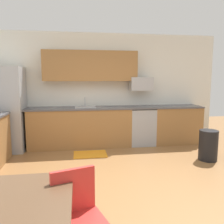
{
  "coord_description": "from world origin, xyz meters",
  "views": [
    {
      "loc": [
        -0.61,
        -3.14,
        1.59
      ],
      "look_at": [
        0.0,
        1.0,
        1.0
      ],
      "focal_mm": 37.18,
      "sensor_mm": 36.0,
      "label": 1
    }
  ],
  "objects_px": {
    "oven_range": "(141,126)",
    "microwave": "(141,84)",
    "trash_bin": "(208,145)",
    "chair_near_table": "(78,214)",
    "refrigerator": "(6,109)"
  },
  "relations": [
    {
      "from": "oven_range",
      "to": "microwave",
      "type": "relative_size",
      "value": 1.69
    },
    {
      "from": "trash_bin",
      "to": "chair_near_table",
      "type": "bearing_deg",
      "value": -137.53
    },
    {
      "from": "oven_range",
      "to": "microwave",
      "type": "distance_m",
      "value": 1.03
    },
    {
      "from": "refrigerator",
      "to": "trash_bin",
      "type": "distance_m",
      "value": 4.33
    },
    {
      "from": "refrigerator",
      "to": "trash_bin",
      "type": "height_order",
      "value": "refrigerator"
    },
    {
      "from": "refrigerator",
      "to": "microwave",
      "type": "xyz_separation_m",
      "value": [
        3.1,
        0.18,
        0.55
      ]
    },
    {
      "from": "microwave",
      "to": "trash_bin",
      "type": "relative_size",
      "value": 0.9
    },
    {
      "from": "microwave",
      "to": "trash_bin",
      "type": "bearing_deg",
      "value": -54.88
    },
    {
      "from": "refrigerator",
      "to": "oven_range",
      "type": "relative_size",
      "value": 2.05
    },
    {
      "from": "refrigerator",
      "to": "oven_range",
      "type": "height_order",
      "value": "refrigerator"
    },
    {
      "from": "chair_near_table",
      "to": "trash_bin",
      "type": "bearing_deg",
      "value": 42.47
    },
    {
      "from": "refrigerator",
      "to": "oven_range",
      "type": "bearing_deg",
      "value": 1.48
    },
    {
      "from": "chair_near_table",
      "to": "trash_bin",
      "type": "xyz_separation_m",
      "value": [
        2.56,
        2.34,
        -0.2
      ]
    },
    {
      "from": "chair_near_table",
      "to": "trash_bin",
      "type": "height_order",
      "value": "chair_near_table"
    },
    {
      "from": "chair_near_table",
      "to": "oven_range",
      "type": "bearing_deg",
      "value": 67.04
    }
  ]
}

